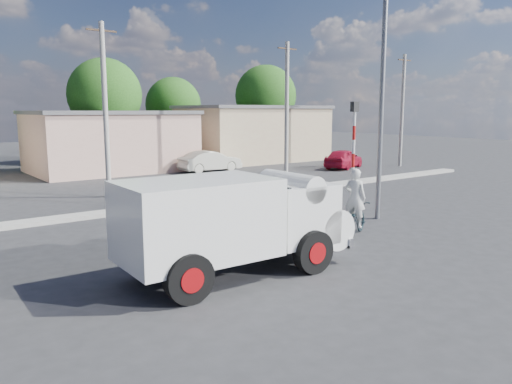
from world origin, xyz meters
TOP-DOWN VIEW (x-y plane):
  - ground_plane at (0.00, 0.00)m, footprint 120.00×120.00m
  - median at (0.00, 8.00)m, footprint 40.00×0.80m
  - truck at (-3.58, -0.90)m, footprint 6.04×2.58m
  - bicycle at (1.62, -0.04)m, footprint 2.11×1.45m
  - cyclist at (1.62, -0.04)m, footprint 0.70×0.82m
  - car_cream at (7.07, 17.54)m, footprint 4.25×1.52m
  - car_red at (15.68, 13.55)m, footprint 4.37×3.01m
  - traffic_pole at (3.20, 1.50)m, footprint 0.28×0.18m
  - streetlight at (4.14, 1.20)m, footprint 2.34×0.22m
  - building_row at (1.10, 22.00)m, footprint 37.80×7.30m
  - tree_row at (3.76, 28.45)m, footprint 43.62×7.43m
  - utility_poles at (3.25, 12.00)m, footprint 35.40×0.24m

SIDE VIEW (x-z plane):
  - ground_plane at x=0.00m, z-range 0.00..0.00m
  - median at x=0.00m, z-range 0.00..0.16m
  - bicycle at x=1.62m, z-range 0.00..1.05m
  - car_red at x=15.68m, z-range 0.00..1.38m
  - car_cream at x=7.07m, z-range 0.00..1.40m
  - cyclist at x=1.62m, z-range 0.00..1.92m
  - truck at x=-3.58m, z-range 0.13..2.60m
  - building_row at x=1.10m, z-range -0.09..4.35m
  - traffic_pole at x=3.20m, z-range 0.41..4.77m
  - utility_poles at x=3.25m, z-range 0.07..8.07m
  - streetlight at x=4.14m, z-range 0.46..9.46m
  - tree_row at x=3.76m, z-range 0.78..9.21m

